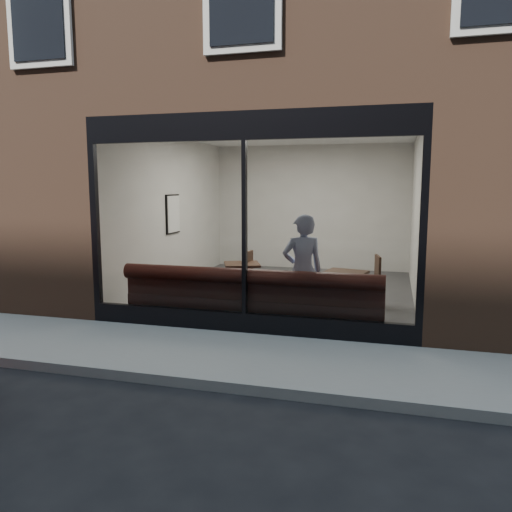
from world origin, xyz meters
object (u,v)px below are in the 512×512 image
(cafe_chair_left, at_px, (239,288))
(cafe_chair_right, at_px, (366,295))
(banquette, at_px, (252,311))
(cafe_table_right, at_px, (345,273))
(cafe_table_left, at_px, (242,264))
(person, at_px, (302,271))

(cafe_chair_left, distance_m, cafe_chair_right, 2.35)
(banquette, height_order, cafe_table_right, cafe_table_right)
(cafe_table_left, xyz_separation_m, cafe_chair_left, (-0.13, 0.24, -0.50))
(cafe_table_right, bearing_deg, person, -129.23)
(banquette, distance_m, cafe_chair_left, 1.72)
(cafe_chair_left, bearing_deg, person, 140.01)
(person, distance_m, cafe_chair_left, 2.10)
(banquette, height_order, cafe_table_left, cafe_table_left)
(cafe_table_left, relative_size, cafe_chair_right, 1.36)
(banquette, distance_m, cafe_chair_right, 2.28)
(cafe_table_right, relative_size, cafe_chair_right, 1.40)
(person, relative_size, cafe_chair_left, 3.93)
(cafe_table_right, bearing_deg, cafe_table_left, 167.35)
(cafe_table_left, bearing_deg, cafe_chair_left, 119.09)
(banquette, relative_size, person, 2.31)
(banquette, bearing_deg, cafe_chair_left, 114.21)
(banquette, xyz_separation_m, cafe_table_left, (-0.57, 1.33, 0.52))
(person, distance_m, cafe_chair_right, 1.76)
(banquette, distance_m, cafe_table_left, 1.53)
(cafe_table_left, distance_m, cafe_table_right, 1.95)
(cafe_table_right, bearing_deg, cafe_chair_left, 161.80)
(cafe_table_left, relative_size, cafe_chair_left, 1.43)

